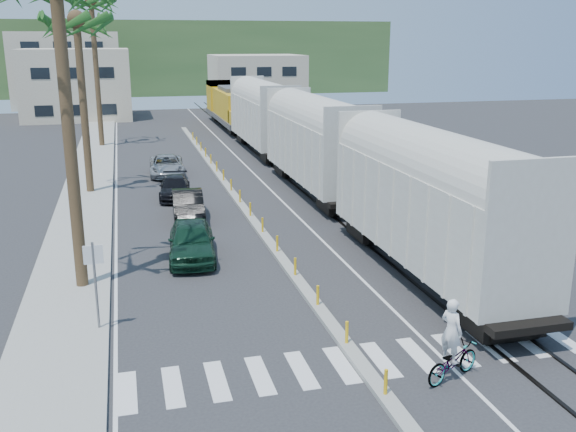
% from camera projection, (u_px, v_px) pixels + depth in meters
% --- Properties ---
extents(ground, '(140.00, 140.00, 0.00)m').
position_uv_depth(ground, '(336.00, 333.00, 20.41)').
color(ground, '#28282B').
rests_on(ground, ground).
extents(sidewalk, '(3.00, 90.00, 0.15)m').
position_uv_depth(sidewalk, '(89.00, 182.00, 41.68)').
color(sidewalk, gray).
rests_on(sidewalk, ground).
extents(rails, '(1.56, 100.00, 0.06)m').
position_uv_depth(rails, '(280.00, 164.00, 47.74)').
color(rails, black).
rests_on(rails, ground).
extents(median, '(0.45, 60.00, 0.85)m').
position_uv_depth(median, '(231.00, 192.00, 39.02)').
color(median, gray).
rests_on(median, ground).
extents(crosswalk, '(14.00, 2.20, 0.01)m').
position_uv_depth(crosswalk, '(358.00, 363.00, 18.54)').
color(crosswalk, silver).
rests_on(crosswalk, ground).
extents(lane_markings, '(9.42, 90.00, 0.01)m').
position_uv_depth(lane_markings, '(187.00, 178.00, 43.23)').
color(lane_markings, silver).
rests_on(lane_markings, ground).
extents(freight_train, '(3.00, 60.94, 5.85)m').
position_uv_depth(freight_train, '(291.00, 132.00, 43.86)').
color(freight_train, '#BAB7AA').
rests_on(freight_train, ground).
extents(palm_trees, '(3.50, 37.20, 13.75)m').
position_uv_depth(palm_trees, '(80.00, 7.00, 36.78)').
color(palm_trees, brown).
rests_on(palm_trees, ground).
extents(street_sign, '(0.60, 0.08, 3.00)m').
position_uv_depth(street_sign, '(95.00, 274.00, 20.00)').
color(street_sign, slate).
rests_on(street_sign, ground).
extents(buildings, '(38.00, 27.00, 10.00)m').
position_uv_depth(buildings, '(117.00, 76.00, 84.59)').
color(buildings, '#BCAF95').
rests_on(buildings, ground).
extents(hillside, '(80.00, 20.00, 12.00)m').
position_uv_depth(hillside, '(154.00, 57.00, 112.16)').
color(hillside, '#385628').
rests_on(hillside, ground).
extents(car_lead, '(2.77, 5.11, 1.62)m').
position_uv_depth(car_lead, '(192.00, 240.00, 27.14)').
color(car_lead, '#113321').
rests_on(car_lead, ground).
extents(car_second, '(1.98, 4.58, 1.46)m').
position_uv_depth(car_second, '(188.00, 205.00, 33.24)').
color(car_second, black).
rests_on(car_second, ground).
extents(car_third, '(2.64, 4.67, 1.25)m').
position_uv_depth(car_third, '(175.00, 187.00, 37.67)').
color(car_third, black).
rests_on(car_third, ground).
extents(car_rear, '(2.70, 5.13, 1.37)m').
position_uv_depth(car_rear, '(167.00, 165.00, 43.92)').
color(car_rear, '#9FA1A4').
rests_on(car_rear, ground).
extents(cyclist, '(2.16, 2.50, 2.37)m').
position_uv_depth(cyclist, '(452.00, 354.00, 17.48)').
color(cyclist, '#9EA0A5').
rests_on(cyclist, ground).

